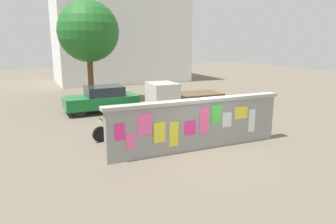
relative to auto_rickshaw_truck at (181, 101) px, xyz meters
name	(u,v)px	position (x,y,z in m)	size (l,w,h in m)	color
ground	(128,107)	(-1.48, 3.87, -0.90)	(60.00, 60.00, 0.00)	#6B6051
poster_wall	(197,124)	(-1.48, -4.13, 0.03)	(6.74, 0.42, 1.81)	gray
auto_rickshaw_truck	(181,101)	(0.00, 0.00, 0.00)	(3.63, 1.56, 1.85)	black
car_parked	(102,99)	(-3.14, 3.19, -0.17)	(3.82, 1.75, 1.40)	black
motorcycle	(117,127)	(-3.73, -1.75, -0.44)	(1.89, 0.62, 0.87)	black
person_walking	(230,108)	(0.99, -2.60, 0.09)	(0.40, 0.40, 1.62)	yellow
tree_roadside	(88,32)	(-2.97, 6.73, 3.40)	(3.72, 3.72, 6.18)	brown
building_background	(120,35)	(1.78, 16.23, 3.33)	(11.92, 7.12, 8.42)	white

